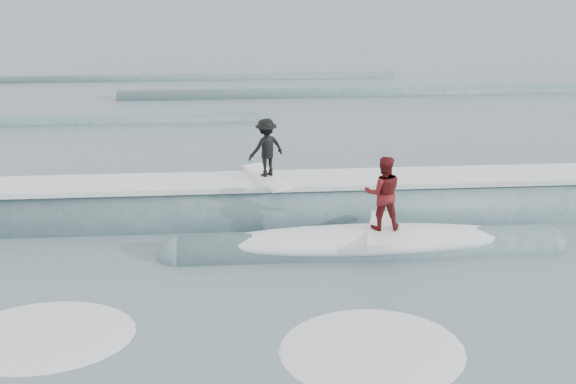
{
  "coord_description": "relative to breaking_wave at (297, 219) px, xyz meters",
  "views": [
    {
      "loc": [
        -1.0,
        -11.46,
        7.21
      ],
      "look_at": [
        0.0,
        3.46,
        1.1
      ],
      "focal_mm": 40.0,
      "sensor_mm": 36.0,
      "label": 1
    }
  ],
  "objects": [
    {
      "name": "far_swells",
      "position": [
        -3.29,
        13.53,
        -0.05
      ],
      "size": [
        37.56,
        8.65,
        0.8
      ],
      "color": "#37595D",
      "rests_on": "ground"
    },
    {
      "name": "whitewater",
      "position": [
        0.26,
        -6.02,
        -0.05
      ],
      "size": [
        15.38,
        5.41,
        0.1
      ],
      "color": "silver",
      "rests_on": "ground"
    },
    {
      "name": "ground",
      "position": [
        -0.28,
        -4.12,
        -0.05
      ],
      "size": [
        160.0,
        160.0,
        0.0
      ],
      "primitive_type": "plane",
      "color": "#415A5F",
      "rests_on": "ground"
    },
    {
      "name": "surfer_red",
      "position": [
        1.87,
        -1.86,
        1.38
      ],
      "size": [
        1.03,
        2.07,
        1.9
      ],
      "color": "silver",
      "rests_on": "ground"
    },
    {
      "name": "surfer_black",
      "position": [
        -0.79,
        0.34,
        1.83
      ],
      "size": [
        1.27,
        2.06,
        1.65
      ],
      "color": "silver",
      "rests_on": "ground"
    },
    {
      "name": "breaking_wave",
      "position": [
        0.0,
        0.0,
        0.0
      ],
      "size": [
        23.17,
        3.8,
        2.04
      ],
      "color": "#37595D",
      "rests_on": "ground"
    }
  ]
}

